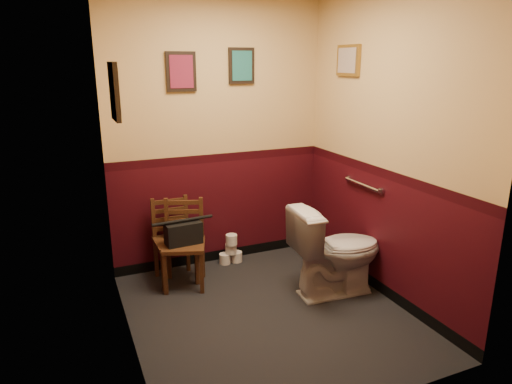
{
  "coord_description": "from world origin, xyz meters",
  "views": [
    {
      "loc": [
        -1.44,
        -3.08,
        2.04
      ],
      "look_at": [
        0.0,
        0.25,
        1.0
      ],
      "focal_mm": 32.0,
      "sensor_mm": 36.0,
      "label": 1
    }
  ],
  "objects": [
    {
      "name": "framed_print_back_a",
      "position": [
        -0.35,
        1.18,
        1.95
      ],
      "size": [
        0.28,
        0.04,
        0.36
      ],
      "color": "black",
      "rests_on": "wall_back"
    },
    {
      "name": "toilet_brush",
      "position": [
        0.91,
        0.02,
        0.06
      ],
      "size": [
        0.1,
        0.1,
        0.37
      ],
      "color": "silver",
      "rests_on": "floor"
    },
    {
      "name": "handbag",
      "position": [
        -0.5,
        0.77,
        0.53
      ],
      "size": [
        0.34,
        0.18,
        0.24
      ],
      "rotation": [
        0.0,
        0.0,
        0.07
      ],
      "color": "black",
      "rests_on": "chair_right"
    },
    {
      "name": "framed_print_left",
      "position": [
        -1.08,
        0.1,
        1.85
      ],
      "size": [
        0.04,
        0.3,
        0.38
      ],
      "color": "black",
      "rests_on": "wall_left"
    },
    {
      "name": "wall_left",
      "position": [
        -1.1,
        0.0,
        1.35
      ],
      "size": [
        0.0,
        2.4,
        2.7
      ],
      "primitive_type": "cube",
      "rotation": [
        1.57,
        0.0,
        1.57
      ],
      "color": "#380810",
      "rests_on": "ground"
    },
    {
      "name": "framed_print_right",
      "position": [
        1.08,
        0.6,
        2.05
      ],
      "size": [
        0.04,
        0.34,
        0.28
      ],
      "color": "olive",
      "rests_on": "wall_right"
    },
    {
      "name": "wall_right",
      "position": [
        1.1,
        0.0,
        1.35
      ],
      "size": [
        0.0,
        2.4,
        2.7
      ],
      "primitive_type": "cube",
      "rotation": [
        1.57,
        0.0,
        -1.57
      ],
      "color": "#380810",
      "rests_on": "ground"
    },
    {
      "name": "toilet",
      "position": [
        0.72,
        0.1,
        0.41
      ],
      "size": [
        0.86,
        0.52,
        0.82
      ],
      "primitive_type": "imported",
      "rotation": [
        0.0,
        0.0,
        1.5
      ],
      "color": "white",
      "rests_on": "floor"
    },
    {
      "name": "grab_bar",
      "position": [
        1.07,
        0.25,
        0.95
      ],
      "size": [
        0.05,
        0.56,
        0.06
      ],
      "color": "silver",
      "rests_on": "wall_right"
    },
    {
      "name": "wall_front",
      "position": [
        0.0,
        -1.2,
        1.35
      ],
      "size": [
        2.2,
        0.0,
        2.7
      ],
      "primitive_type": "cube",
      "rotation": [
        -1.57,
        0.0,
        0.0
      ],
      "color": "#380810",
      "rests_on": "ground"
    },
    {
      "name": "wall_back",
      "position": [
        0.0,
        1.2,
        1.35
      ],
      "size": [
        2.2,
        0.0,
        2.7
      ],
      "primitive_type": "cube",
      "rotation": [
        1.57,
        0.0,
        0.0
      ],
      "color": "#380810",
      "rests_on": "ground"
    },
    {
      "name": "floor",
      "position": [
        0.0,
        0.0,
        0.0
      ],
      "size": [
        2.2,
        2.4,
        0.0
      ],
      "primitive_type": "cube",
      "color": "black",
      "rests_on": "ground"
    },
    {
      "name": "chair_right",
      "position": [
        -0.49,
        0.81,
        0.41
      ],
      "size": [
        0.48,
        0.48,
        0.81
      ],
      "rotation": [
        0.0,
        0.0,
        -0.33
      ],
      "color": "#59321A",
      "rests_on": "floor"
    },
    {
      "name": "tp_stack",
      "position": [
        0.07,
        1.07,
        0.13
      ],
      "size": [
        0.25,
        0.15,
        0.32
      ],
      "color": "silver",
      "rests_on": "floor"
    },
    {
      "name": "framed_print_back_b",
      "position": [
        0.25,
        1.18,
        2.0
      ],
      "size": [
        0.26,
        0.04,
        0.34
      ],
      "color": "black",
      "rests_on": "wall_back"
    },
    {
      "name": "chair_left",
      "position": [
        -0.55,
        0.95,
        0.4
      ],
      "size": [
        0.37,
        0.37,
        0.8
      ],
      "rotation": [
        0.0,
        0.0,
        -0.0
      ],
      "color": "#59321A",
      "rests_on": "floor"
    }
  ]
}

